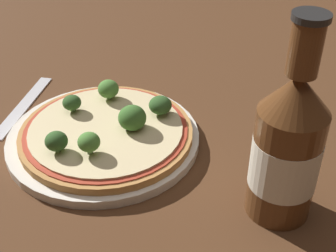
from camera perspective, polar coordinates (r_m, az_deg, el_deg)
The scene contains 11 objects.
ground_plane at distance 0.62m, azimuth -6.02°, elevation -1.49°, with size 3.00×3.00×0.00m, color #4C2D19.
plate at distance 0.61m, azimuth -7.84°, elevation -1.49°, with size 0.25×0.25×0.01m.
pizza at distance 0.60m, azimuth -7.55°, elevation -0.72°, with size 0.22×0.22×0.01m.
broccoli_floret_0 at distance 0.59m, azimuth -4.12°, elevation 1.21°, with size 0.04×0.04×0.03m.
broccoli_floret_1 at distance 0.63m, azimuth -11.64°, elevation 2.79°, with size 0.02×0.02×0.02m.
broccoli_floret_2 at distance 0.56m, azimuth -13.46°, elevation -1.82°, with size 0.03×0.03×0.03m.
broccoli_floret_3 at distance 0.61m, azimuth -0.95°, elevation 2.56°, with size 0.03×0.03×0.03m.
broccoli_floret_4 at distance 0.65m, azimuth -7.28°, elevation 4.50°, with size 0.03×0.03×0.03m.
broccoli_floret_5 at distance 0.55m, azimuth -9.62°, elevation -1.96°, with size 0.03×0.03×0.03m.
beer_bottle at distance 0.48m, azimuth 14.33°, elevation -2.53°, with size 0.07×0.07×0.22m.
fork at distance 0.71m, azimuth -17.22°, elevation 2.41°, with size 0.08×0.16×0.00m.
Camera 1 is at (0.32, -0.39, 0.37)m, focal length 50.00 mm.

